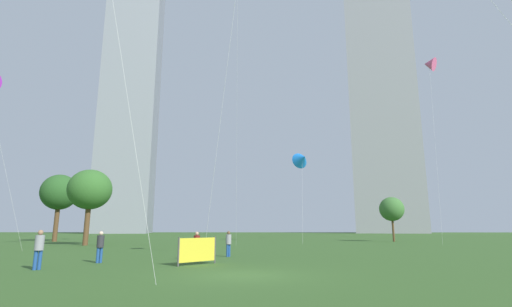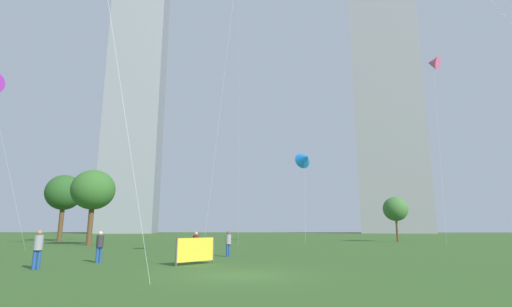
% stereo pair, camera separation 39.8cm
% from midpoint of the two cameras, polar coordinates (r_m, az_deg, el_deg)
% --- Properties ---
extents(ground, '(280.00, 280.00, 0.00)m').
position_cam_midpoint_polar(ground, '(14.74, -3.22, -18.35)').
color(ground, '#335623').
extents(person_standing_0, '(0.35, 0.35, 1.60)m').
position_cam_midpoint_polar(person_standing_0, '(21.29, -23.53, -12.83)').
color(person_standing_0, '#1E478C').
rests_on(person_standing_0, ground).
extents(person_standing_2, '(0.37, 0.37, 1.68)m').
position_cam_midpoint_polar(person_standing_2, '(19.03, -31.15, -12.27)').
color(person_standing_2, '#1E478C').
rests_on(person_standing_2, ground).
extents(person_standing_3, '(0.35, 0.35, 1.56)m').
position_cam_midpoint_polar(person_standing_3, '(21.57, -9.74, -13.62)').
color(person_standing_3, '#1E478C').
rests_on(person_standing_3, ground).
extents(person_standing_4, '(0.35, 0.35, 1.57)m').
position_cam_midpoint_polar(person_standing_4, '(23.88, -4.79, -13.50)').
color(person_standing_4, '#1E478C').
rests_on(person_standing_4, ground).
extents(kite_flying_4, '(2.82, 6.34, 12.09)m').
position_cam_midpoint_polar(kite_flying_4, '(49.44, 6.94, -0.81)').
color(kite_flying_4, silver).
rests_on(kite_flying_4, ground).
extents(kite_flying_5, '(4.00, 6.11, 24.20)m').
position_cam_midpoint_polar(kite_flying_5, '(55.20, 25.10, 12.44)').
color(kite_flying_5, silver).
rests_on(kite_flying_5, ground).
extents(park_tree_0, '(3.22, 3.22, 5.85)m').
position_cam_midpoint_polar(park_tree_0, '(52.81, 20.11, -8.11)').
color(park_tree_0, brown).
rests_on(park_tree_0, ground).
extents(park_tree_1, '(4.48, 4.48, 7.89)m').
position_cam_midpoint_polar(park_tree_1, '(43.02, -24.62, -5.16)').
color(park_tree_1, brown).
rests_on(park_tree_1, ground).
extents(park_tree_2, '(4.79, 4.79, 8.91)m').
position_cam_midpoint_polar(park_tree_2, '(56.78, -28.38, -5.35)').
color(park_tree_2, brown).
rests_on(park_tree_2, ground).
extents(distant_highrise_0, '(22.75, 26.92, 108.70)m').
position_cam_midpoint_polar(distant_highrise_0, '(146.04, -18.63, 10.26)').
color(distant_highrise_0, gray).
rests_on(distant_highrise_0, ground).
extents(distant_highrise_1, '(26.58, 23.02, 104.82)m').
position_cam_midpoint_polar(distant_highrise_1, '(146.85, 18.69, 9.33)').
color(distant_highrise_1, '#939399').
rests_on(distant_highrise_1, ground).
extents(event_banner, '(1.55, 1.78, 1.34)m').
position_cam_midpoint_polar(event_banner, '(18.92, -9.68, -14.53)').
color(event_banner, '#4C4C4C').
rests_on(event_banner, ground).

